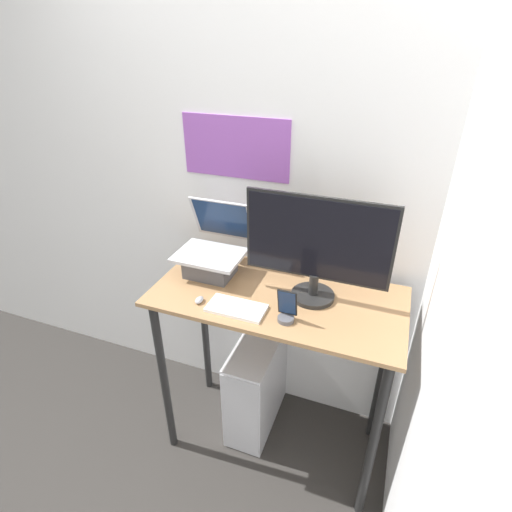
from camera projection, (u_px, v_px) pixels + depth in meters
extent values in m
plane|color=#2D2B28|center=(256.00, 482.00, 2.05)|extent=(12.00, 12.00, 0.00)
cube|color=silver|center=(302.00, 203.00, 1.93)|extent=(6.00, 0.05, 2.60)
cube|color=purple|center=(235.00, 148.00, 1.89)|extent=(0.54, 0.01, 0.29)
cube|color=silver|center=(455.00, 303.00, 1.22)|extent=(0.05, 6.00, 2.60)
cube|color=#936D47|center=(277.00, 297.00, 1.80)|extent=(1.13, 0.55, 0.02)
cylinder|color=black|center=(164.00, 381.00, 2.01)|extent=(0.04, 0.04, 0.97)
cylinder|color=black|center=(373.00, 445.00, 1.70)|extent=(0.04, 0.04, 0.97)
cylinder|color=black|center=(205.00, 327.00, 2.38)|extent=(0.04, 0.04, 0.97)
cylinder|color=black|center=(382.00, 372.00, 2.07)|extent=(0.04, 0.04, 0.97)
cube|color=#4C4C51|center=(210.00, 266.00, 1.92)|extent=(0.22, 0.17, 0.10)
cube|color=#B7B7BC|center=(209.00, 255.00, 1.89)|extent=(0.31, 0.24, 0.02)
cube|color=#B7B7BC|center=(223.00, 219.00, 1.96)|extent=(0.31, 0.10, 0.22)
cube|color=navy|center=(222.00, 219.00, 1.96)|extent=(0.28, 0.08, 0.20)
cylinder|color=black|center=(313.00, 295.00, 1.77)|extent=(0.19, 0.19, 0.02)
cylinder|color=black|center=(314.00, 284.00, 1.74)|extent=(0.04, 0.04, 0.10)
cube|color=black|center=(318.00, 239.00, 1.64)|extent=(0.62, 0.01, 0.37)
cube|color=black|center=(317.00, 240.00, 1.63)|extent=(0.60, 0.01, 0.35)
cube|color=white|center=(236.00, 308.00, 1.69)|extent=(0.25, 0.13, 0.01)
cube|color=silver|center=(236.00, 306.00, 1.69)|extent=(0.23, 0.11, 0.00)
ellipsoid|color=#99999E|center=(199.00, 300.00, 1.74)|extent=(0.03, 0.05, 0.02)
cylinder|color=#4C4C51|center=(286.00, 319.00, 1.62)|extent=(0.07, 0.07, 0.02)
cube|color=black|center=(287.00, 303.00, 1.60)|extent=(0.08, 0.03, 0.13)
cube|color=navy|center=(287.00, 303.00, 1.60)|extent=(0.07, 0.03, 0.12)
cube|color=silver|center=(257.00, 382.00, 2.27)|extent=(0.21, 0.50, 0.57)
cube|color=#ADADB2|center=(240.00, 417.00, 2.06)|extent=(0.20, 0.01, 0.54)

